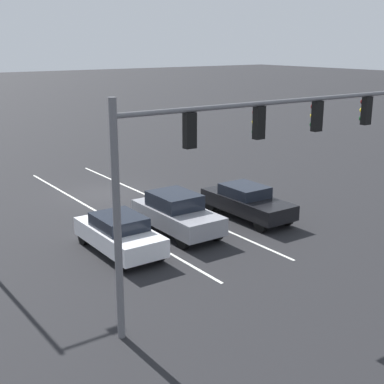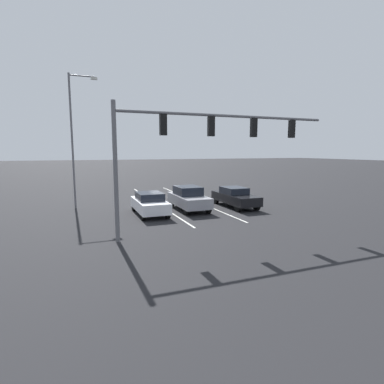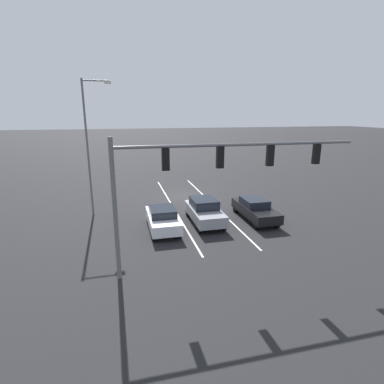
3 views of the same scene
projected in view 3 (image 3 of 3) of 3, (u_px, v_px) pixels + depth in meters
name	position (u px, v px, depth m)	size (l,w,h in m)	color
ground_plane	(185.00, 196.00, 26.99)	(240.00, 240.00, 0.00)	black
lane_stripe_left_divider	(212.00, 204.00, 24.60)	(0.12, 17.89, 0.01)	silver
lane_stripe_center_divider	(173.00, 206.00, 23.85)	(0.12, 17.89, 0.01)	silver
car_black_leftlane_front	(255.00, 209.00, 20.84)	(1.76, 4.61, 1.46)	black
car_white_rightlane_front	(163.00, 218.00, 18.97)	(1.77, 4.18, 1.46)	silver
car_gray_midlane_front	(204.00, 211.00, 20.14)	(1.84, 4.34, 1.66)	gray
traffic_signal_gantry	(207.00, 169.00, 13.25)	(11.44, 0.37, 6.32)	slate
street_lamp_right_shoulder	(90.00, 141.00, 20.56)	(1.94, 0.24, 9.44)	slate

